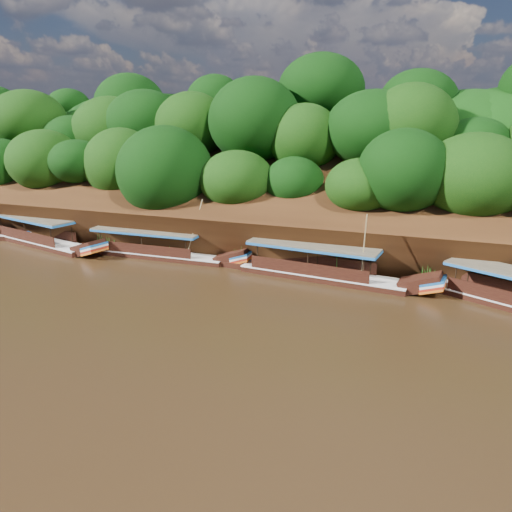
{
  "coord_description": "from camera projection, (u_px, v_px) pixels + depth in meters",
  "views": [
    {
      "loc": [
        7.74,
        -26.15,
        11.84
      ],
      "look_at": [
        -4.51,
        7.0,
        1.57
      ],
      "focal_mm": 35.0,
      "sensor_mm": 36.0,
      "label": 1
    }
  ],
  "objects": [
    {
      "name": "boat_2",
      "position": [
        164.0,
        252.0,
        41.76
      ],
      "size": [
        14.67,
        2.54,
        5.57
      ],
      "rotation": [
        0.0,
        0.0,
        0.02
      ],
      "color": "black",
      "rests_on": "ground"
    },
    {
      "name": "riverbank",
      "position": [
        353.0,
        216.0,
        49.38
      ],
      "size": [
        120.0,
        30.06,
        19.4
      ],
      "color": "black",
      "rests_on": "ground"
    },
    {
      "name": "boat_1",
      "position": [
        332.0,
        273.0,
        36.17
      ],
      "size": [
        14.8,
        3.7,
        5.84
      ],
      "rotation": [
        0.0,
        0.0,
        -0.11
      ],
      "color": "black",
      "rests_on": "ground"
    },
    {
      "name": "ground",
      "position": [
        286.0,
        320.0,
        29.44
      ],
      "size": [
        160.0,
        160.0,
        0.0
      ],
      "primitive_type": "plane",
      "color": "black",
      "rests_on": "ground"
    },
    {
      "name": "boat_3",
      "position": [
        46.0,
        240.0,
        45.45
      ],
      "size": [
        14.43,
        5.53,
        3.05
      ],
      "rotation": [
        0.0,
        0.0,
        -0.25
      ],
      "color": "black",
      "rests_on": "ground"
    },
    {
      "name": "reeds",
      "position": [
        277.0,
        257.0,
        39.08
      ],
      "size": [
        50.86,
        2.28,
        1.97
      ],
      "color": "#2C741D",
      "rests_on": "ground"
    }
  ]
}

